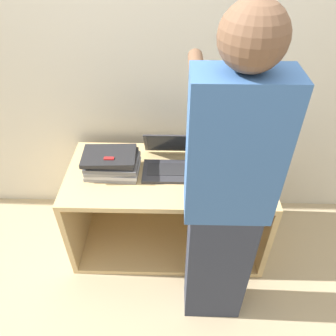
{
  "coord_description": "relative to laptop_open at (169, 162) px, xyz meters",
  "views": [
    {
      "loc": [
        0.03,
        -1.28,
        2.05
      ],
      "look_at": [
        0.0,
        0.23,
        0.8
      ],
      "focal_mm": 35.0,
      "sensor_mm": 36.0,
      "label": 1
    }
  ],
  "objects": [
    {
      "name": "laptop_stack_left",
      "position": [
        -0.36,
        -0.06,
        0.03
      ],
      "size": [
        0.35,
        0.25,
        0.15
      ],
      "color": "gray",
      "rests_on": "cart"
    },
    {
      "name": "inventory_tag",
      "position": [
        -0.36,
        -0.11,
        0.11
      ],
      "size": [
        0.06,
        0.02,
        0.01
      ],
      "color": "red",
      "rests_on": "laptop_stack_left"
    },
    {
      "name": "wall_back",
      "position": [
        0.0,
        0.37,
        0.48
      ],
      "size": [
        8.0,
        0.05,
        2.4
      ],
      "color": "beige",
      "rests_on": "ground_plane"
    },
    {
      "name": "laptop_stack_right",
      "position": [
        0.36,
        -0.06,
        -0.01
      ],
      "size": [
        0.34,
        0.23,
        0.07
      ],
      "color": "slate",
      "rests_on": "cart"
    },
    {
      "name": "cart",
      "position": [
        0.0,
        0.02,
        -0.38
      ],
      "size": [
        1.32,
        0.65,
        0.68
      ],
      "color": "tan",
      "rests_on": "ground_plane"
    },
    {
      "name": "ground_plane",
      "position": [
        0.0,
        -0.38,
        -0.72
      ],
      "size": [
        12.0,
        12.0,
        0.0
      ],
      "primitive_type": "plane",
      "color": "tan"
    },
    {
      "name": "laptop_open",
      "position": [
        0.0,
        0.0,
        0.0
      ],
      "size": [
        0.33,
        0.33,
        0.21
      ],
      "color": "#333338",
      "rests_on": "cart"
    },
    {
      "name": "person",
      "position": [
        0.29,
        -0.56,
        0.21
      ],
      "size": [
        0.4,
        0.54,
        1.82
      ],
      "color": "#2D3342",
      "rests_on": "ground_plane"
    }
  ]
}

